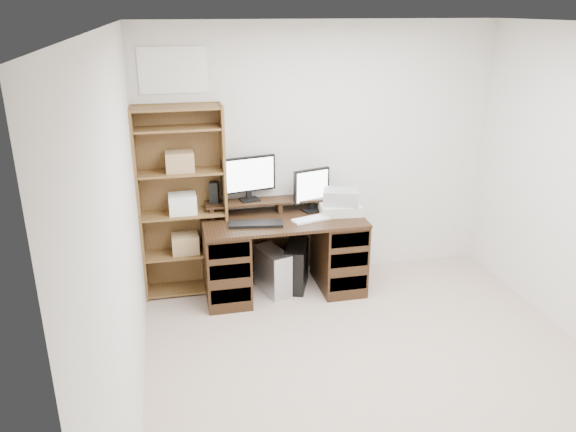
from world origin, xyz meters
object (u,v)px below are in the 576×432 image
object	(u,v)px
bookshelf	(182,201)
desk	(283,254)
printer	(340,209)
tower_silver	(273,271)
monitor_wide	(248,176)
monitor_small	(312,188)
tower_black	(296,266)

from	to	relation	value
bookshelf	desk	bearing A→B (deg)	-13.22
printer	tower_silver	world-z (taller)	printer
desk	monitor_wide	xyz separation A→B (m)	(-0.28, 0.25, 0.72)
monitor_small	tower_silver	bearing A→B (deg)	-176.10
desk	monitor_wide	distance (m)	0.81
monitor_wide	printer	size ratio (longest dim) A/B	1.39
monitor_small	tower_silver	xyz separation A→B (m)	(-0.42, -0.15, -0.76)
printer	bookshelf	world-z (taller)	bookshelf
monitor_small	tower_black	xyz separation A→B (m)	(-0.17, -0.11, -0.75)
monitor_wide	bookshelf	xyz separation A→B (m)	(-0.63, -0.04, -0.19)
printer	tower_black	distance (m)	0.71
monitor_small	bookshelf	xyz separation A→B (m)	(-1.22, 0.06, -0.06)
printer	bookshelf	size ratio (longest dim) A/B	0.21
desk	tower_black	world-z (taller)	desk
printer	monitor_small	bearing A→B (deg)	155.12
monitor_wide	tower_black	bearing A→B (deg)	-37.44
desk	monitor_wide	size ratio (longest dim) A/B	2.84
tower_black	printer	bearing A→B (deg)	16.45
monitor_wide	monitor_small	world-z (taller)	monitor_wide
monitor_wide	tower_silver	distance (m)	0.94
monitor_wide	bookshelf	world-z (taller)	bookshelf
bookshelf	tower_silver	bearing A→B (deg)	-14.72
desk	printer	xyz separation A→B (m)	(0.56, 0.01, 0.41)
monitor_small	printer	distance (m)	0.34
monitor_wide	tower_silver	bearing A→B (deg)	-66.15
desk	tower_black	xyz separation A→B (m)	(0.14, 0.05, -0.17)
printer	tower_black	size ratio (longest dim) A/B	0.79
printer	monitor_wide	bearing A→B (deg)	169.22
tower_black	bookshelf	xyz separation A→B (m)	(-1.05, 0.17, 0.70)
tower_silver	tower_black	bearing A→B (deg)	-7.12
monitor_wide	monitor_small	xyz separation A→B (m)	(0.59, -0.09, -0.13)
printer	tower_silver	size ratio (longest dim) A/B	0.88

